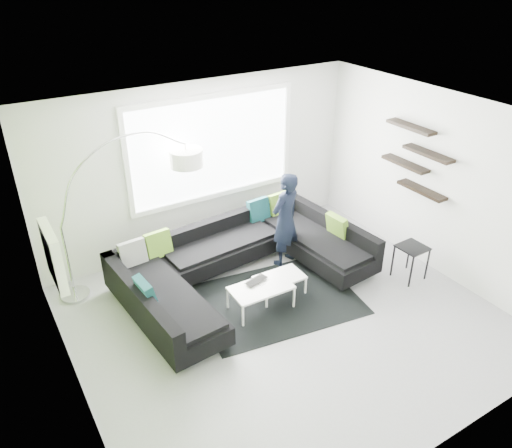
{
  "coord_description": "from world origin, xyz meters",
  "views": [
    {
      "loc": [
        -3.19,
        -4.43,
        4.51
      ],
      "look_at": [
        0.07,
        0.9,
        1.06
      ],
      "focal_mm": 35.0,
      "sensor_mm": 36.0,
      "label": 1
    }
  ],
  "objects_px": {
    "arc_lamp": "(61,228)",
    "person": "(285,220)",
    "laptop": "(259,282)",
    "coffee_table": "(271,291)",
    "side_table": "(410,262)",
    "sectional_sofa": "(246,265)"
  },
  "relations": [
    {
      "from": "side_table",
      "to": "laptop",
      "type": "bearing_deg",
      "value": 164.64
    },
    {
      "from": "laptop",
      "to": "coffee_table",
      "type": "bearing_deg",
      "value": -23.52
    },
    {
      "from": "side_table",
      "to": "coffee_table",
      "type": "bearing_deg",
      "value": 164.12
    },
    {
      "from": "arc_lamp",
      "to": "person",
      "type": "relative_size",
      "value": 1.48
    },
    {
      "from": "side_table",
      "to": "person",
      "type": "bearing_deg",
      "value": 135.48
    },
    {
      "from": "laptop",
      "to": "side_table",
      "type": "bearing_deg",
      "value": -29.83
    },
    {
      "from": "person",
      "to": "laptop",
      "type": "xyz_separation_m",
      "value": [
        -0.94,
        -0.74,
        -0.4
      ]
    },
    {
      "from": "sectional_sofa",
      "to": "laptop",
      "type": "relative_size",
      "value": 9.47
    },
    {
      "from": "arc_lamp",
      "to": "person",
      "type": "height_order",
      "value": "arc_lamp"
    },
    {
      "from": "side_table",
      "to": "laptop",
      "type": "height_order",
      "value": "side_table"
    },
    {
      "from": "coffee_table",
      "to": "person",
      "type": "xyz_separation_m",
      "value": [
        0.76,
        0.77,
        0.6
      ]
    },
    {
      "from": "sectional_sofa",
      "to": "arc_lamp",
      "type": "xyz_separation_m",
      "value": [
        -2.32,
        1.06,
        0.82
      ]
    },
    {
      "from": "coffee_table",
      "to": "arc_lamp",
      "type": "bearing_deg",
      "value": 147.7
    },
    {
      "from": "coffee_table",
      "to": "laptop",
      "type": "height_order",
      "value": "laptop"
    },
    {
      "from": "arc_lamp",
      "to": "person",
      "type": "bearing_deg",
      "value": -9.25
    },
    {
      "from": "arc_lamp",
      "to": "laptop",
      "type": "relative_size",
      "value": 5.83
    },
    {
      "from": "side_table",
      "to": "person",
      "type": "relative_size",
      "value": 0.36
    },
    {
      "from": "arc_lamp",
      "to": "side_table",
      "type": "distance_m",
      "value": 5.16
    },
    {
      "from": "sectional_sofa",
      "to": "arc_lamp",
      "type": "bearing_deg",
      "value": 150.62
    },
    {
      "from": "person",
      "to": "side_table",
      "type": "bearing_deg",
      "value": 118.38
    },
    {
      "from": "sectional_sofa",
      "to": "arc_lamp",
      "type": "height_order",
      "value": "arc_lamp"
    },
    {
      "from": "coffee_table",
      "to": "person",
      "type": "relative_size",
      "value": 0.71
    }
  ]
}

